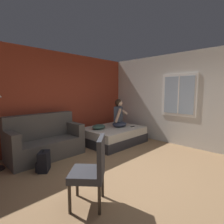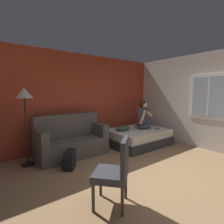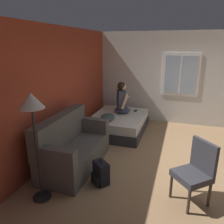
{
  "view_description": "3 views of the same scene",
  "coord_description": "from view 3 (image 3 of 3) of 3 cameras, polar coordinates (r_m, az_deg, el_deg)",
  "views": [
    {
      "loc": [
        -2.45,
        -1.8,
        1.6
      ],
      "look_at": [
        0.86,
        1.46,
        1.04
      ],
      "focal_mm": 28.0,
      "sensor_mm": 36.0,
      "label": 1
    },
    {
      "loc": [
        -2.45,
        -1.8,
        1.6
      ],
      "look_at": [
        0.45,
        2.01,
        1.06
      ],
      "focal_mm": 28.0,
      "sensor_mm": 36.0,
      "label": 2
    },
    {
      "loc": [
        -4.1,
        0.34,
        2.33
      ],
      "look_at": [
        0.49,
        1.82,
        0.83
      ],
      "focal_mm": 35.0,
      "sensor_mm": 36.0,
      "label": 3
    }
  ],
  "objects": [
    {
      "name": "bed",
      "position": [
        6.04,
        1.71,
        -2.98
      ],
      "size": [
        1.78,
        1.39,
        0.48
      ],
      "color": "#2D2D33",
      "rests_on": "ground"
    },
    {
      "name": "person_seated",
      "position": [
        6.08,
        2.63,
        3.05
      ],
      "size": [
        0.66,
        0.63,
        0.88
      ],
      "color": "#383D51",
      "rests_on": "bed"
    },
    {
      "name": "floor_lamp",
      "position": [
        3.23,
        -20.06,
        0.08
      ],
      "size": [
        0.36,
        0.36,
        1.7
      ],
      "color": "black",
      "rests_on": "ground"
    },
    {
      "name": "throw_pillow",
      "position": [
        5.58,
        -1.09,
        -1.31
      ],
      "size": [
        0.57,
        0.5,
        0.14
      ],
      "primitive_type": "ellipsoid",
      "rotation": [
        0.0,
        0.0,
        0.34
      ],
      "color": "#385147",
      "rests_on": "bed"
    },
    {
      "name": "side_chair",
      "position": [
        3.59,
        21.02,
        -13.99
      ],
      "size": [
        0.65,
        0.65,
        0.98
      ],
      "color": "#382D23",
      "rests_on": "ground"
    },
    {
      "name": "wall_back_accent",
      "position": [
        4.92,
        -13.72,
        5.32
      ],
      "size": [
        10.13,
        0.16,
        2.7
      ],
      "primitive_type": "cube",
      "color": "#993823",
      "rests_on": "ground"
    },
    {
      "name": "cell_phone",
      "position": [
        6.36,
        6.16,
        0.32
      ],
      "size": [
        0.15,
        0.1,
        0.01
      ],
      "primitive_type": "cube",
      "rotation": [
        0.0,
        0.0,
        4.5
      ],
      "color": "black",
      "rests_on": "bed"
    },
    {
      "name": "ground_plane",
      "position": [
        4.72,
        20.09,
        -13.41
      ],
      "size": [
        40.0,
        40.0,
        0.0
      ],
      "primitive_type": "plane",
      "color": "#93704C"
    },
    {
      "name": "wall_side_with_window",
      "position": [
        6.82,
        20.68,
        7.94
      ],
      "size": [
        0.19,
        7.0,
        2.7
      ],
      "color": "silver",
      "rests_on": "ground"
    },
    {
      "name": "couch",
      "position": [
        4.4,
        -10.42,
        -9.12
      ],
      "size": [
        1.7,
        0.82,
        1.04
      ],
      "color": "#514C47",
      "rests_on": "ground"
    },
    {
      "name": "backpack",
      "position": [
        3.93,
        -3.01,
        -15.67
      ],
      "size": [
        0.35,
        0.35,
        0.46
      ],
      "color": "black",
      "rests_on": "ground"
    }
  ]
}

